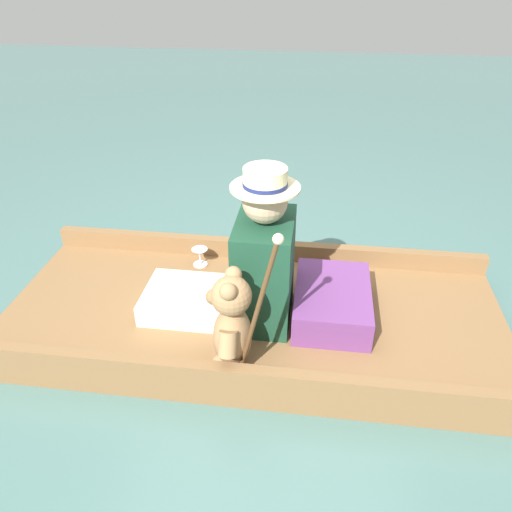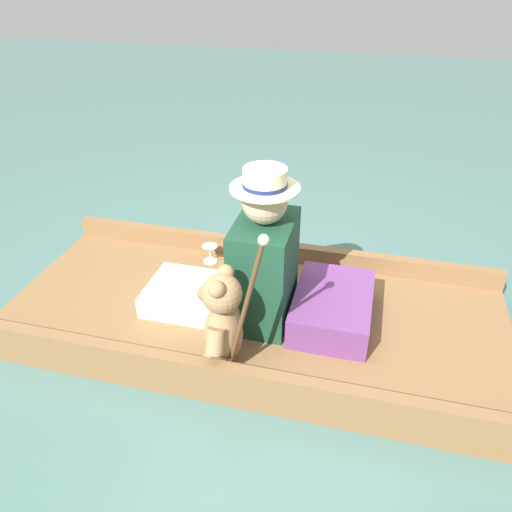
# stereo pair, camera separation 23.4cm
# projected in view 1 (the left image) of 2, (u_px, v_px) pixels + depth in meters

# --- Properties ---
(ground_plane) EXTENTS (16.00, 16.00, 0.00)m
(ground_plane) POSITION_uv_depth(u_px,v_px,m) (253.00, 326.00, 2.60)
(ground_plane) COLOR #476B66
(punt_boat) EXTENTS (1.10, 2.52, 0.21)m
(punt_boat) POSITION_uv_depth(u_px,v_px,m) (253.00, 316.00, 2.57)
(punt_boat) COLOR brown
(punt_boat) RESTS_ON ground_plane
(seat_cushion) EXTENTS (0.53, 0.37, 0.16)m
(seat_cushion) POSITION_uv_depth(u_px,v_px,m) (332.00, 302.00, 2.48)
(seat_cushion) COLOR #6B3875
(seat_cushion) RESTS_ON punt_boat
(seated_person) EXTENTS (0.40, 0.76, 0.79)m
(seated_person) POSITION_uv_depth(u_px,v_px,m) (248.00, 267.00, 2.38)
(seated_person) COLOR white
(seated_person) RESTS_ON punt_boat
(teddy_bear) EXTENTS (0.33, 0.19, 0.47)m
(teddy_bear) POSITION_uv_depth(u_px,v_px,m) (231.00, 324.00, 2.12)
(teddy_bear) COLOR #9E754C
(teddy_bear) RESTS_ON punt_boat
(wine_glass) EXTENTS (0.09, 0.09, 0.11)m
(wine_glass) POSITION_uv_depth(u_px,v_px,m) (200.00, 254.00, 2.87)
(wine_glass) COLOR silver
(wine_glass) RESTS_ON punt_boat
(walking_cane) EXTENTS (0.04, 0.19, 0.71)m
(walking_cane) POSITION_uv_depth(u_px,v_px,m) (261.00, 297.00, 1.93)
(walking_cane) COLOR brown
(walking_cane) RESTS_ON punt_boat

